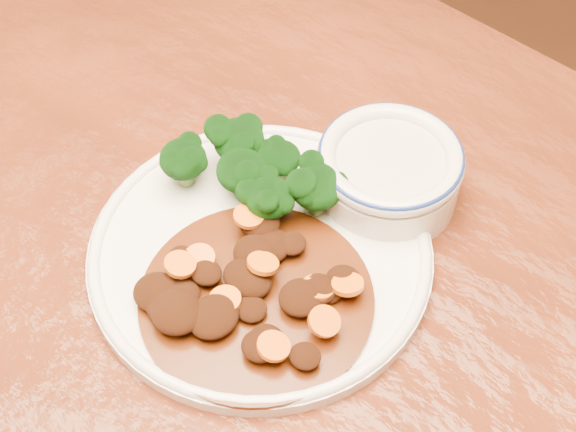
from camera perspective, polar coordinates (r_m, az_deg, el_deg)
The scene contains 5 objects.
dining_table at distance 0.78m, azimuth -5.33°, elevation -6.92°, with size 1.55×0.99×0.75m.
dinner_plate at distance 0.71m, azimuth -1.98°, elevation -2.52°, with size 0.30×0.30×0.02m.
broccoli_florets at distance 0.72m, azimuth -2.38°, elevation 3.36°, with size 0.16×0.10×0.05m.
mince_stew at distance 0.67m, azimuth -3.06°, elevation -5.29°, with size 0.20×0.20×0.03m.
dip_bowl at distance 0.74m, azimuth 7.18°, elevation 3.19°, with size 0.13×0.13×0.06m.
Camera 1 is at (0.31, -0.27, 1.33)m, focal length 50.00 mm.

